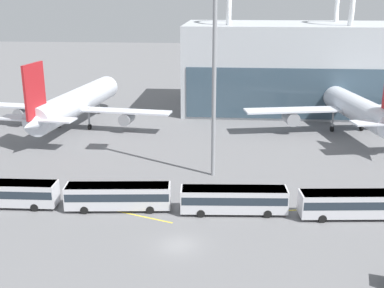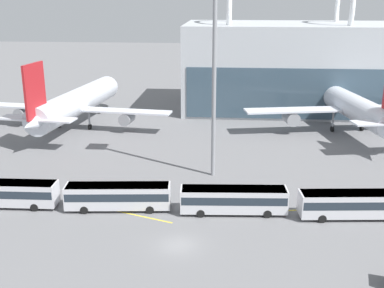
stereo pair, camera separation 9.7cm
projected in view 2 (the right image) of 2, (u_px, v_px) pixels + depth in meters
ground_plane at (178, 245)px, 51.94m from camera, size 440.00×440.00×0.00m
airliner_at_gate_near at (75, 103)px, 95.99m from camera, size 39.99×39.29×14.97m
airliner_at_gate_far at (348, 104)px, 93.92m from camera, size 40.99×42.91×13.57m
shuttle_bus_1 at (6, 192)px, 60.93m from camera, size 13.13×3.19×3.27m
shuttle_bus_2 at (118, 195)px, 60.04m from camera, size 13.26×3.98×3.27m
shuttle_bus_3 at (234, 199)px, 59.01m from camera, size 13.21×3.63×3.27m
shuttle_bus_4 at (354, 203)px, 57.76m from camera, size 13.26×4.01×3.27m
floodlight_mast at (215, 29)px, 65.64m from camera, size 3.08×3.08×31.18m
lane_stripe_0 at (139, 216)px, 58.83m from camera, size 8.84×3.43×0.01m
lane_stripe_1 at (290, 210)px, 60.24m from camera, size 6.54×1.75×0.01m
lane_stripe_2 at (358, 201)px, 62.84m from camera, size 7.83×2.11×0.01m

